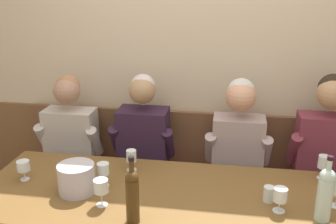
# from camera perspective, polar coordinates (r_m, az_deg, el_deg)

# --- Properties ---
(room_wall_back) EXTENTS (6.80, 0.08, 2.80)m
(room_wall_back) POSITION_cam_1_polar(r_m,az_deg,el_deg) (2.96, 4.09, 8.99)
(room_wall_back) COLOR #C8B497
(room_wall_back) RESTS_ON ground
(wood_wainscot_panel) EXTENTS (6.80, 0.03, 0.93)m
(wood_wainscot_panel) POSITION_cam_1_polar(r_m,az_deg,el_deg) (3.20, 3.62, -7.93)
(wood_wainscot_panel) COLOR brown
(wood_wainscot_panel) RESTS_ON ground
(wall_bench) EXTENTS (2.64, 0.42, 0.94)m
(wall_bench) POSITION_cam_1_polar(r_m,az_deg,el_deg) (3.11, 3.16, -12.66)
(wall_bench) COLOR brown
(wall_bench) RESTS_ON ground
(dining_table) EXTENTS (2.34, 0.84, 0.74)m
(dining_table) POSITION_cam_1_polar(r_m,az_deg,el_deg) (2.31, 1.43, -13.56)
(dining_table) COLOR brown
(dining_table) RESTS_ON ground
(person_center_left_seat) EXTENTS (0.49, 1.29, 1.24)m
(person_center_left_seat) POSITION_cam_1_polar(r_m,az_deg,el_deg) (2.85, -16.66, -9.20)
(person_center_left_seat) COLOR #30302F
(person_center_left_seat) RESTS_ON ground
(person_right_seat) EXTENTS (0.47, 1.30, 1.27)m
(person_right_seat) POSITION_cam_1_polar(r_m,az_deg,el_deg) (2.68, -5.16, -9.80)
(person_right_seat) COLOR #312932
(person_right_seat) RESTS_ON ground
(person_center_right_seat) EXTENTS (0.47, 1.29, 1.26)m
(person_center_right_seat) POSITION_cam_1_polar(r_m,az_deg,el_deg) (2.61, 10.10, -10.88)
(person_center_right_seat) COLOR #2C3237
(person_center_right_seat) RESTS_ON ground
(person_left_seat) EXTENTS (0.51, 1.29, 1.32)m
(person_left_seat) POSITION_cam_1_polar(r_m,az_deg,el_deg) (2.69, 23.24, -10.82)
(person_left_seat) COLOR #24253B
(person_left_seat) RESTS_ON ground
(ice_bucket) EXTENTS (0.21, 0.21, 0.17)m
(ice_bucket) POSITION_cam_1_polar(r_m,az_deg,el_deg) (2.32, -13.27, -9.47)
(ice_bucket) COLOR #B9B3BF
(ice_bucket) RESTS_ON dining_table
(wine_bottle_clear_water) EXTENTS (0.08, 0.08, 0.36)m
(wine_bottle_clear_water) POSITION_cam_1_polar(r_m,az_deg,el_deg) (2.13, 22.08, -10.92)
(wine_bottle_clear_water) COLOR #B2CCC3
(wine_bottle_clear_water) RESTS_ON dining_table
(wine_bottle_green_tall) EXTENTS (0.07, 0.07, 0.36)m
(wine_bottle_green_tall) POSITION_cam_1_polar(r_m,az_deg,el_deg) (1.97, -5.25, -11.95)
(wine_bottle_green_tall) COLOR #452E12
(wine_bottle_green_tall) RESTS_ON dining_table
(wine_glass_right_end) EXTENTS (0.07, 0.07, 0.15)m
(wine_glass_right_end) POSITION_cam_1_polar(r_m,az_deg,el_deg) (2.34, -9.49, -8.40)
(wine_glass_right_end) COLOR silver
(wine_glass_right_end) RESTS_ON dining_table
(wine_glass_center_front) EXTENTS (0.07, 0.07, 0.14)m
(wine_glass_center_front) POSITION_cam_1_polar(r_m,az_deg,el_deg) (2.16, 16.13, -11.75)
(wine_glass_center_front) COLOR silver
(wine_glass_center_front) RESTS_ON dining_table
(wine_glass_mid_right) EXTENTS (0.07, 0.07, 0.14)m
(wine_glass_mid_right) POSITION_cam_1_polar(r_m,az_deg,el_deg) (2.50, -5.41, -6.52)
(wine_glass_mid_right) COLOR silver
(wine_glass_mid_right) RESTS_ON dining_table
(wine_glass_left_end) EXTENTS (0.08, 0.08, 0.12)m
(wine_glass_left_end) POSITION_cam_1_polar(r_m,az_deg,el_deg) (2.54, -20.45, -7.54)
(wine_glass_left_end) COLOR silver
(wine_glass_left_end) RESTS_ON dining_table
(wine_glass_near_bucket) EXTENTS (0.07, 0.07, 0.15)m
(wine_glass_near_bucket) POSITION_cam_1_polar(r_m,az_deg,el_deg) (2.57, 21.84, -6.97)
(wine_glass_near_bucket) COLOR silver
(wine_glass_near_bucket) RESTS_ON dining_table
(wine_glass_mid_left) EXTENTS (0.08, 0.08, 0.15)m
(wine_glass_mid_left) POSITION_cam_1_polar(r_m,az_deg,el_deg) (2.15, -9.81, -10.75)
(wine_glass_mid_left) COLOR silver
(wine_glass_mid_left) RESTS_ON dining_table
(water_tumbler_center) EXTENTS (0.06, 0.06, 0.09)m
(water_tumbler_center) POSITION_cam_1_polar(r_m,az_deg,el_deg) (2.26, 14.58, -11.58)
(water_tumbler_center) COLOR silver
(water_tumbler_center) RESTS_ON dining_table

